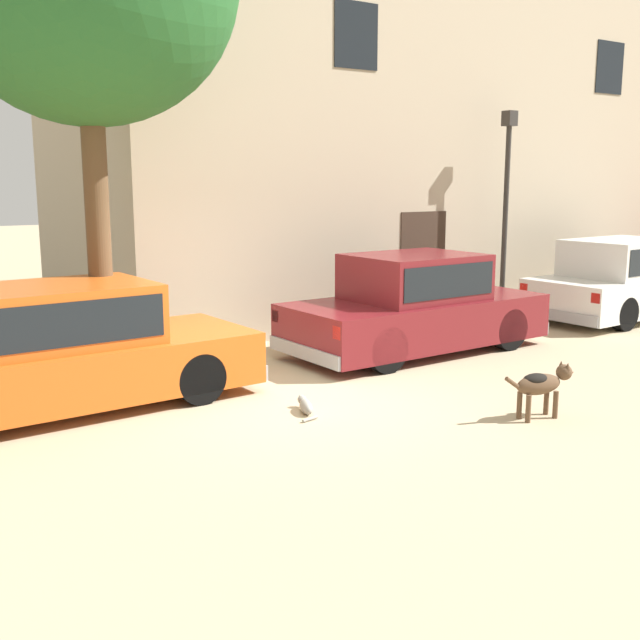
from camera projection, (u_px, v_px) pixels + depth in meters
ground_plane at (286, 398)px, 9.45m from camera, size 80.00×80.00×0.00m
parked_sedan_nearest at (66, 348)px, 8.93m from camera, size 4.66×1.98×1.49m
parked_sedan_second at (415, 304)px, 11.92m from camera, size 4.46×1.93×1.55m
parked_sedan_third at (626, 279)px, 14.89m from camera, size 4.64×1.99×1.55m
apartment_block at (421, 132)px, 17.67m from camera, size 16.14×5.93×7.56m
stray_dog_spotted at (542, 383)px, 8.60m from camera, size 0.98×0.30×0.63m
stray_cat at (306, 406)px, 8.86m from camera, size 0.36×0.58×0.16m
street_lamp at (506, 188)px, 14.46m from camera, size 0.22×0.22×3.97m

